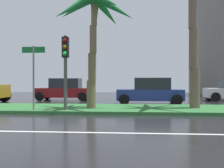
{
  "coord_description": "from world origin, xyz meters",
  "views": [
    {
      "loc": [
        5.76,
        -5.64,
        1.5
      ],
      "look_at": [
        4.31,
        12.67,
        1.3
      ],
      "focal_mm": 42.53,
      "sensor_mm": 36.0,
      "label": 1
    }
  ],
  "objects_px": {
    "street_name_sign": "(34,69)",
    "car_in_traffic_second": "(150,91)",
    "palm_tree_centre": "(94,12)",
    "car_in_traffic_leading": "(65,90)",
    "traffic_signal_median_right": "(65,59)"
  },
  "relations": [
    {
      "from": "street_name_sign",
      "to": "car_in_traffic_second",
      "type": "bearing_deg",
      "value": 44.05
    },
    {
      "from": "palm_tree_centre",
      "to": "car_in_traffic_leading",
      "type": "distance_m",
      "value": 9.13
    },
    {
      "from": "car_in_traffic_second",
      "to": "car_in_traffic_leading",
      "type": "bearing_deg",
      "value": -23.96
    },
    {
      "from": "palm_tree_centre",
      "to": "car_in_traffic_second",
      "type": "height_order",
      "value": "palm_tree_centre"
    },
    {
      "from": "traffic_signal_median_right",
      "to": "car_in_traffic_leading",
      "type": "height_order",
      "value": "traffic_signal_median_right"
    },
    {
      "from": "car_in_traffic_leading",
      "to": "car_in_traffic_second",
      "type": "distance_m",
      "value": 7.16
    },
    {
      "from": "palm_tree_centre",
      "to": "street_name_sign",
      "type": "xyz_separation_m",
      "value": [
        -2.69,
        -1.13,
        -2.89
      ]
    },
    {
      "from": "palm_tree_centre",
      "to": "car_in_traffic_leading",
      "type": "bearing_deg",
      "value": 115.02
    },
    {
      "from": "palm_tree_centre",
      "to": "car_in_traffic_second",
      "type": "distance_m",
      "value": 6.83
    },
    {
      "from": "palm_tree_centre",
      "to": "traffic_signal_median_right",
      "type": "distance_m",
      "value": 2.87
    },
    {
      "from": "traffic_signal_median_right",
      "to": "car_in_traffic_leading",
      "type": "xyz_separation_m",
      "value": [
        -2.24,
        8.36,
        -1.73
      ]
    },
    {
      "from": "palm_tree_centre",
      "to": "car_in_traffic_leading",
      "type": "xyz_separation_m",
      "value": [
        -3.44,
        7.37,
        -4.14
      ]
    },
    {
      "from": "traffic_signal_median_right",
      "to": "car_in_traffic_leading",
      "type": "relative_size",
      "value": 0.81
    },
    {
      "from": "traffic_signal_median_right",
      "to": "street_name_sign",
      "type": "bearing_deg",
      "value": -174.42
    },
    {
      "from": "traffic_signal_median_right",
      "to": "car_in_traffic_second",
      "type": "distance_m",
      "value": 7.16
    }
  ]
}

